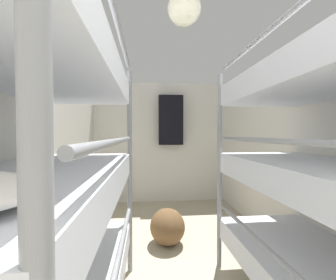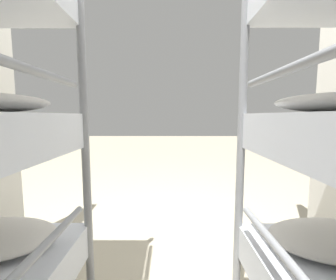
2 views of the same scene
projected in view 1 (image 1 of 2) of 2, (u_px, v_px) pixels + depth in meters
wall_left at (29, 153)px, 1.87m from camera, size 0.06×4.56×2.22m
wall_right at (308, 150)px, 2.11m from camera, size 0.06×4.56×2.22m
wall_back at (161, 142)px, 4.23m from camera, size 2.55×0.06×2.22m
bunk_stack_left_near at (35, 187)px, 1.09m from camera, size 0.81×1.79×1.87m
duffel_bag at (167, 226)px, 2.59m from camera, size 0.40×0.47×0.40m
hanging_coat at (171, 120)px, 4.09m from camera, size 0.44×0.12×0.90m
ceiling_light at (184, 9)px, 1.60m from camera, size 0.24×0.24×0.24m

